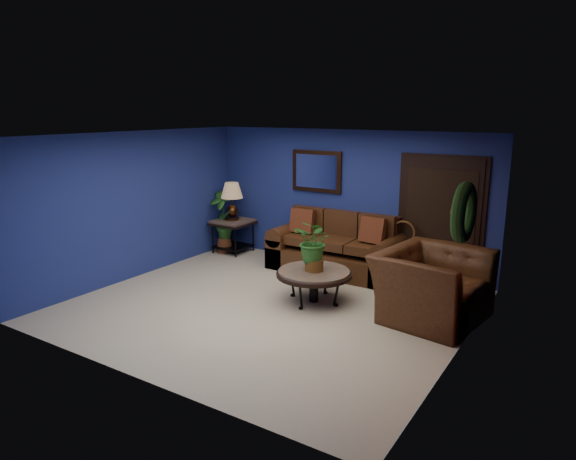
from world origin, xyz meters
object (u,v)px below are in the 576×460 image
Objects in this scene: end_table at (233,227)px; table_lamp at (232,197)px; sofa at (338,252)px; coffee_table at (314,274)px; armchair at (432,285)px; side_chair at (401,248)px.

table_lamp reaches higher than end_table.
end_table is (-2.37, -0.04, 0.16)m from sofa.
coffee_table is 3.23m from table_lamp.
sofa reaches higher than coffee_table.
armchair is at bearing 10.66° from coffee_table.
armchair is (0.93, -1.28, -0.10)m from side_chair.
coffee_table is (0.39, -1.56, 0.08)m from sofa.
side_chair is (3.52, 0.08, 0.07)m from end_table.
side_chair is 1.59m from armchair.
sofa is at bearing 0.96° from table_lamp.
end_table reaches higher than coffee_table.
sofa is 3.27× the size of table_lamp.
side_chair is at bearing 1.24° from end_table.
coffee_table is 1.56× the size of table_lamp.
armchair is at bearing -15.15° from table_lamp.
sofa is 2.31× the size of side_chair.
table_lamp is 0.71× the size of side_chair.
coffee_table is 1.55× the size of end_table.
armchair is (4.45, -1.20, -0.04)m from end_table.
sofa is 2.42m from armchair.
coffee_table is 1.72m from armchair.
side_chair reaches higher than end_table.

